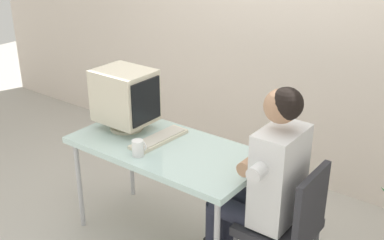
% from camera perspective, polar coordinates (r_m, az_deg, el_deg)
% --- Properties ---
extents(ground_plane, '(12.00, 12.00, 0.00)m').
position_cam_1_polar(ground_plane, '(3.71, -2.83, -13.55)').
color(ground_plane, '#B2ADA3').
extents(wall_back, '(8.00, 0.10, 3.00)m').
position_cam_1_polar(wall_back, '(4.06, 13.16, 12.52)').
color(wall_back, beige).
rests_on(wall_back, ground_plane).
extents(desk, '(1.35, 0.68, 0.76)m').
position_cam_1_polar(desk, '(3.33, -3.07, -3.88)').
color(desk, '#B7B7BC').
rests_on(desk, ground_plane).
extents(crt_monitor, '(0.41, 0.33, 0.45)m').
position_cam_1_polar(crt_monitor, '(3.49, -7.87, 2.78)').
color(crt_monitor, beige).
rests_on(crt_monitor, desk).
extents(keyboard, '(0.17, 0.47, 0.03)m').
position_cam_1_polar(keyboard, '(3.38, -3.91, -2.22)').
color(keyboard, beige).
rests_on(keyboard, desk).
extents(office_chair, '(0.43, 0.43, 0.89)m').
position_cam_1_polar(office_chair, '(3.03, 11.27, -11.75)').
color(office_chair, '#4C4C51').
rests_on(office_chair, ground_plane).
extents(person_seated, '(0.68, 0.56, 1.35)m').
position_cam_1_polar(person_seated, '(2.98, 8.47, -7.02)').
color(person_seated, silver).
rests_on(person_seated, ground_plane).
extents(desk_mug, '(0.08, 0.09, 0.11)m').
position_cam_1_polar(desk_mug, '(3.17, -6.36, -3.29)').
color(desk_mug, white).
rests_on(desk_mug, desk).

